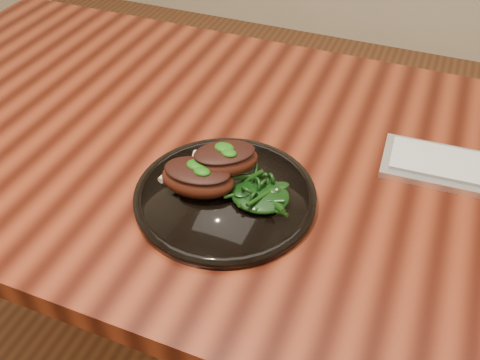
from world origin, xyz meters
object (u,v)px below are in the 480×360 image
(desk, at_px, (249,183))
(greens_heap, at_px, (260,192))
(plate, at_px, (225,196))
(lamb_chop_front, at_px, (197,177))

(desk, height_order, greens_heap, greens_heap)
(desk, xyz_separation_m, plate, (0.01, -0.14, 0.09))
(plate, xyz_separation_m, lamb_chop_front, (-0.04, -0.01, 0.03))
(desk, xyz_separation_m, greens_heap, (0.07, -0.13, 0.11))
(lamb_chop_front, bearing_deg, plate, 13.56)
(plate, distance_m, greens_heap, 0.06)
(lamb_chop_front, distance_m, greens_heap, 0.10)
(plate, bearing_deg, desk, 95.01)
(desk, distance_m, lamb_chop_front, 0.20)
(lamb_chop_front, xyz_separation_m, greens_heap, (0.10, 0.02, -0.01))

